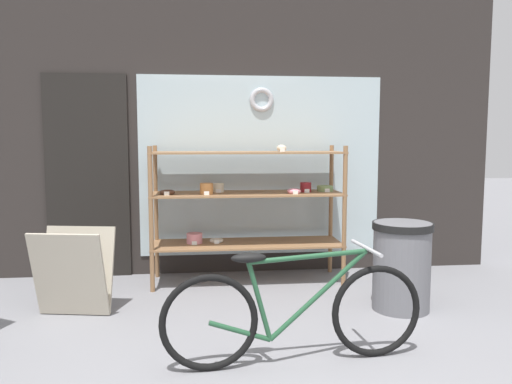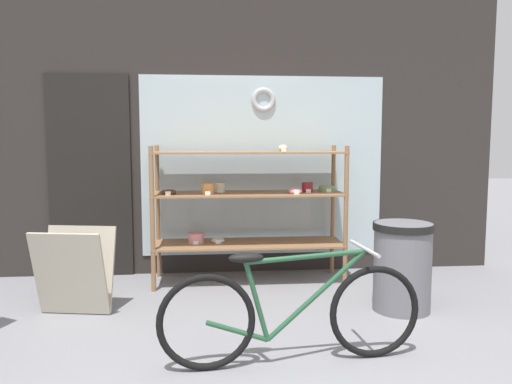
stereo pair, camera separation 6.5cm
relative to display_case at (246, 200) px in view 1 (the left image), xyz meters
name	(u,v)px [view 1 (the left image)]	position (x,y,z in m)	size (l,w,h in m)	color
storefront_facade	(239,99)	(-0.04, 0.41, 1.03)	(5.50, 0.13, 3.84)	#2D2826
display_case	(246,200)	(0.00, 0.00, 0.00)	(1.89, 0.56, 1.38)	#8E6642
bicycle	(294,313)	(0.13, -1.90, -0.50)	(1.71, 0.46, 0.75)	black
sandwich_board	(74,272)	(-1.49, -0.83, -0.47)	(0.65, 0.48, 0.70)	#B2A893
trash_bin	(402,263)	(1.22, -0.99, -0.43)	(0.50, 0.50, 0.74)	slate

